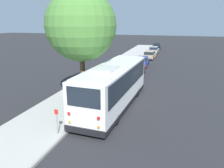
% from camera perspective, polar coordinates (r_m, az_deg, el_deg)
% --- Properties ---
extents(ground_plane, '(160.00, 160.00, 0.00)m').
position_cam_1_polar(ground_plane, '(17.81, 3.47, -4.31)').
color(ground_plane, '#28282B').
extents(sidewalk_slab, '(80.00, 4.06, 0.15)m').
position_cam_1_polar(sidewalk_slab, '(19.06, -8.52, -2.81)').
color(sidewalk_slab, '#B2AFA8').
rests_on(sidewalk_slab, ground).
extents(curb_strip, '(80.00, 0.14, 0.15)m').
position_cam_1_polar(curb_strip, '(18.30, -2.55, -3.46)').
color(curb_strip, '#9D9A94').
rests_on(curb_strip, ground).
extents(shuttle_bus, '(10.09, 2.98, 3.34)m').
position_cam_1_polar(shuttle_bus, '(15.99, 0.51, 0.02)').
color(shuttle_bus, white).
rests_on(shuttle_bus, ground).
extents(parked_sedan_maroon, '(4.29, 1.74, 1.33)m').
position_cam_1_polar(parked_sedan_maroon, '(26.01, 6.46, 3.69)').
color(parked_sedan_maroon, maroon).
rests_on(parked_sedan_maroon, ground).
extents(parked_sedan_blue, '(4.44, 1.77, 1.30)m').
position_cam_1_polar(parked_sedan_blue, '(31.46, 7.89, 5.82)').
color(parked_sedan_blue, navy).
rests_on(parked_sedan_blue, ground).
extents(parked_sedan_tan, '(4.75, 1.97, 1.27)m').
position_cam_1_polar(parked_sedan_tan, '(37.75, 9.81, 7.46)').
color(parked_sedan_tan, tan).
rests_on(parked_sedan_tan, ground).
extents(parked_sedan_silver, '(4.33, 1.82, 1.33)m').
position_cam_1_polar(parked_sedan_silver, '(43.73, 10.86, 8.65)').
color(parked_sedan_silver, '#A8AAAF').
rests_on(parked_sedan_silver, ground).
extents(parked_sedan_black, '(4.28, 1.97, 1.30)m').
position_cam_1_polar(parked_sedan_black, '(50.60, 11.55, 9.61)').
color(parked_sedan_black, black).
rests_on(parked_sedan_black, ground).
extents(street_tree, '(5.04, 5.04, 9.02)m').
position_cam_1_polar(street_tree, '(16.23, -7.97, 16.05)').
color(street_tree, brown).
rests_on(street_tree, sidewalk_slab).
extents(sign_post_near, '(0.06, 0.22, 1.47)m').
position_cam_1_polar(sign_post_near, '(12.56, -14.19, -9.48)').
color(sign_post_near, gray).
rests_on(sign_post_near, sidewalk_slab).
extents(sign_post_far, '(0.06, 0.22, 1.53)m').
position_cam_1_polar(sign_post_far, '(14.18, -9.98, -6.01)').
color(sign_post_far, gray).
rests_on(sign_post_far, sidewalk_slab).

